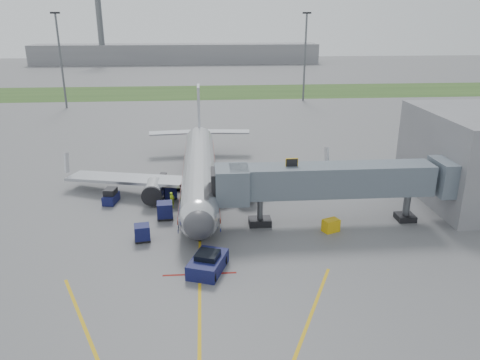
{
  "coord_description": "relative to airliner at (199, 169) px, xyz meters",
  "views": [
    {
      "loc": [
        0.64,
        -37.38,
        19.94
      ],
      "look_at": [
        4.37,
        9.56,
        3.2
      ],
      "focal_mm": 35.0,
      "sensor_mm": 36.0,
      "label": 1
    }
  ],
  "objects": [
    {
      "name": "light_mast_right",
      "position": [
        25.0,
        59.75,
        8.13
      ],
      "size": [
        2.0,
        0.44,
        20.4
      ],
      "color": "#595B60",
      "rests_on": "ground"
    },
    {
      "name": "apron_markings",
      "position": [
        -0.0,
        -22.65,
        -2.64
      ],
      "size": [
        21.52,
        50.0,
        0.01
      ],
      "color": "gold",
      "rests_on": "ground"
    },
    {
      "name": "airliner",
      "position": [
        0.0,
        0.0,
        0.0
      ],
      "size": [
        32.1,
        35.67,
        10.25
      ],
      "color": "silver",
      "rests_on": "ground"
    },
    {
      "name": "baggage_tug",
      "position": [
        -9.89,
        -3.2,
        -1.89
      ],
      "size": [
        1.66,
        2.61,
        1.7
      ],
      "color": "#0D1239",
      "rests_on": "ground"
    },
    {
      "name": "ramp_worker",
      "position": [
        -3.0,
        -5.18,
        -1.73
      ],
      "size": [
        0.75,
        0.79,
        1.83
      ],
      "primitive_type": "imported",
      "rotation": [
        0.0,
        0.0,
        0.92
      ],
      "color": "#A4D819",
      "rests_on": "ground"
    },
    {
      "name": "baggage_cart_c",
      "position": [
        -5.33,
        -12.81,
        -1.85
      ],
      "size": [
        1.66,
        1.66,
        1.55
      ],
      "color": "#0D1239",
      "rests_on": "ground"
    },
    {
      "name": "ground",
      "position": [
        -0.0,
        -15.25,
        -2.65
      ],
      "size": [
        400.0,
        400.0,
        0.0
      ],
      "primitive_type": "plane",
      "color": "#565659",
      "rests_on": "ground"
    },
    {
      "name": "baggage_cart_b",
      "position": [
        -3.38,
        -2.33,
        -1.86
      ],
      "size": [
        1.68,
        1.68,
        1.54
      ],
      "color": "#0D1239",
      "rests_on": "ground"
    },
    {
      "name": "distant_terminal",
      "position": [
        -10.0,
        154.75,
        1.35
      ],
      "size": [
        120.0,
        14.0,
        8.0
      ],
      "primitive_type": "cube",
      "color": "slate",
      "rests_on": "ground"
    },
    {
      "name": "belt_loader",
      "position": [
        -4.82,
        -0.51,
        -2.18
      ],
      "size": [
        1.93,
        3.96,
        1.87
      ],
      "color": "#0D1239",
      "rests_on": "ground"
    },
    {
      "name": "ground_power_cart",
      "position": [
        12.68,
        -12.25,
        -2.04
      ],
      "size": [
        1.82,
        1.55,
        1.23
      ],
      "color": "gold",
      "rests_on": "ground"
    },
    {
      "name": "jet_bridge",
      "position": [
        12.86,
        -10.25,
        1.82
      ],
      "size": [
        25.3,
        4.0,
        6.9
      ],
      "color": "slate",
      "rests_on": "ground"
    },
    {
      "name": "baggage_cart_a",
      "position": [
        -3.57,
        -7.91,
        -1.76
      ],
      "size": [
        1.74,
        1.74,
        1.74
      ],
      "color": "#0D1239",
      "rests_on": "ground"
    },
    {
      "name": "terminal",
      "position": [
        30.0,
        -5.25,
        2.35
      ],
      "size": [
        10.0,
        16.0,
        10.0
      ],
      "primitive_type": "cube",
      "color": "slate",
      "rests_on": "ground"
    },
    {
      "name": "grass_strip",
      "position": [
        -0.0,
        74.75,
        -2.64
      ],
      "size": [
        300.0,
        25.0,
        0.01
      ],
      "primitive_type": "cube",
      "color": "#2D4C1E",
      "rests_on": "ground"
    },
    {
      "name": "light_mast_left",
      "position": [
        -30.0,
        54.75,
        8.13
      ],
      "size": [
        2.0,
        0.44,
        20.4
      ],
      "color": "#595B60",
      "rests_on": "ground"
    },
    {
      "name": "control_tower",
      "position": [
        -40.0,
        149.75,
        14.68
      ],
      "size": [
        4.0,
        4.0,
        30.0
      ],
      "color": "#595B60",
      "rests_on": "ground"
    },
    {
      "name": "pushback_tug",
      "position": [
        0.67,
        -18.75,
        -1.95
      ],
      "size": [
        3.65,
        4.57,
        1.66
      ],
      "color": "#0D1239",
      "rests_on": "ground"
    }
  ]
}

